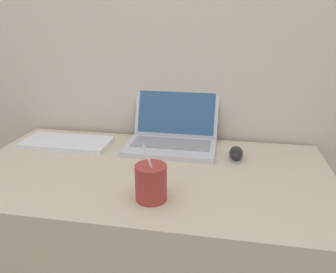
{
  "coord_description": "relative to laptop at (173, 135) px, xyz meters",
  "views": [
    {
      "loc": [
        0.26,
        -0.67,
        1.27
      ],
      "look_at": [
        0.05,
        0.48,
        0.84
      ],
      "focal_mm": 35.0,
      "sensor_mm": 36.0,
      "label": 1
    }
  ],
  "objects": [
    {
      "name": "wall_back",
      "position": [
        -0.05,
        0.14,
        0.44
      ],
      "size": [
        7.0,
        0.04,
        2.5
      ],
      "color": "beige",
      "rests_on": "ground_plane"
    },
    {
      "name": "laptop",
      "position": [
        0.0,
        0.0,
        0.0
      ],
      "size": [
        0.36,
        0.29,
        0.21
      ],
      "color": "silver",
      "rests_on": "desk"
    },
    {
      "name": "drink_cup",
      "position": [
        0.01,
        -0.43,
        0.01
      ],
      "size": [
        0.09,
        0.09,
        0.18
      ],
      "color": "#9E332D",
      "rests_on": "desk"
    },
    {
      "name": "desk",
      "position": [
        -0.05,
        -0.24,
        -0.43
      ],
      "size": [
        1.27,
        0.68,
        0.76
      ],
      "color": "beige",
      "rests_on": "ground_plane"
    },
    {
      "name": "external_keyboard",
      "position": [
        -0.44,
        -0.07,
        -0.04
      ],
      "size": [
        0.36,
        0.17,
        0.02
      ],
      "color": "silver",
      "rests_on": "desk"
    },
    {
      "name": "computer_mouse",
      "position": [
        0.26,
        -0.09,
        -0.03
      ],
      "size": [
        0.05,
        0.1,
        0.04
      ],
      "color": "#B2B2B7",
      "rests_on": "desk"
    }
  ]
}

